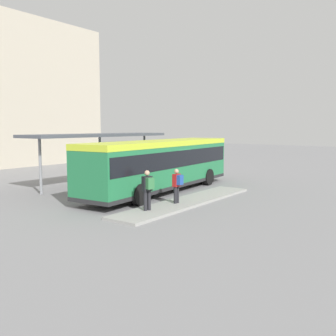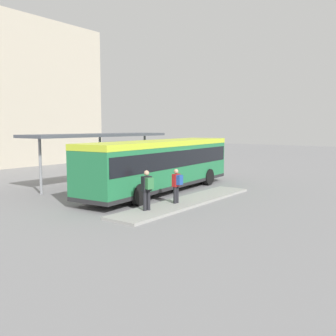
# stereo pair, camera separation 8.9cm
# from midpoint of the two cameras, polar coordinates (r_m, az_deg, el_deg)

# --- Properties ---
(ground_plane) EXTENTS (120.00, 120.00, 0.00)m
(ground_plane) POSITION_cam_midpoint_polar(r_m,az_deg,el_deg) (21.78, -1.07, -3.65)
(ground_plane) COLOR gray
(curb_island) EXTENTS (9.92, 1.80, 0.12)m
(curb_island) POSITION_cam_midpoint_polar(r_m,az_deg,el_deg) (18.68, 2.90, -5.13)
(curb_island) COLOR #9E9E99
(curb_island) RESTS_ON ground_plane
(city_bus) EXTENTS (12.33, 3.39, 2.98)m
(city_bus) POSITION_cam_midpoint_polar(r_m,az_deg,el_deg) (21.55, -1.06, 0.94)
(city_bus) COLOR #237A47
(city_bus) RESTS_ON ground_plane
(pedestrian_waiting) EXTENTS (0.48, 0.53, 1.76)m
(pedestrian_waiting) POSITION_cam_midpoint_polar(r_m,az_deg,el_deg) (16.26, -3.26, -3.01)
(pedestrian_waiting) COLOR #232328
(pedestrian_waiting) RESTS_ON curb_island
(pedestrian_companion) EXTENTS (0.40, 0.42, 1.65)m
(pedestrian_companion) POSITION_cam_midpoint_polar(r_m,az_deg,el_deg) (17.81, 1.26, -2.40)
(pedestrian_companion) COLOR #232328
(pedestrian_companion) RESTS_ON curb_island
(bicycle_black) EXTENTS (0.48, 1.78, 0.77)m
(bicycle_black) POSITION_cam_midpoint_polar(r_m,az_deg,el_deg) (30.24, 6.40, -0.16)
(bicycle_black) COLOR black
(bicycle_black) RESTS_ON ground_plane
(bicycle_red) EXTENTS (0.48, 1.62, 0.70)m
(bicycle_red) POSITION_cam_midpoint_polar(r_m,az_deg,el_deg) (30.70, 5.19, -0.12)
(bicycle_red) COLOR black
(bicycle_red) RESTS_ON ground_plane
(station_shelter) EXTENTS (10.59, 2.53, 3.32)m
(station_shelter) POSITION_cam_midpoint_polar(r_m,az_deg,el_deg) (24.72, -10.49, 4.77)
(station_shelter) COLOR #4C515B
(station_shelter) RESTS_ON ground_plane
(potted_planter_near_shelter) EXTENTS (0.98, 0.98, 1.44)m
(potted_planter_near_shelter) POSITION_cam_midpoint_polar(r_m,az_deg,el_deg) (21.84, -8.80, -1.72)
(potted_planter_near_shelter) COLOR slate
(potted_planter_near_shelter) RESTS_ON ground_plane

